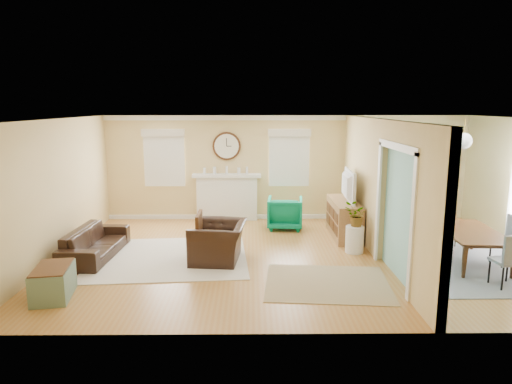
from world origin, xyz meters
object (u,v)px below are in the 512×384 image
eames_chair (218,242)px  credenza (344,218)px  sofa (95,243)px  green_chair (285,213)px  dining_table (471,247)px

eames_chair → credenza: credenza is taller
eames_chair → sofa: bearing=-90.1°
green_chair → credenza: bearing=157.3°
green_chair → credenza: (1.24, -0.67, 0.03)m
sofa → green_chair: (3.75, 2.01, 0.09)m
sofa → eames_chair: (2.36, -0.23, 0.08)m
sofa → green_chair: 4.26m
green_chair → credenza: credenza is taller
sofa → credenza: bearing=-72.4°
sofa → eames_chair: bearing=-93.1°
credenza → dining_table: 2.64m
sofa → eames_chair: size_ratio=1.74×
eames_chair → green_chair: 2.64m
credenza → dining_table: bearing=-41.7°
green_chair → eames_chair: bearing=63.7°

